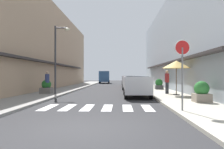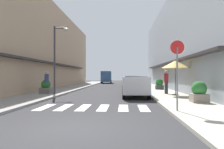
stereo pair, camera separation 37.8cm
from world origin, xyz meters
name	(u,v)px [view 1 (the left image)]	position (x,y,z in m)	size (l,w,h in m)	color
ground_plane	(110,90)	(0.00, 16.44, 0.00)	(90.41, 90.41, 0.00)	#2B2B2D
sidewalk_left	(65,90)	(-4.74, 16.44, 0.06)	(2.89, 57.53, 0.12)	gray
sidewalk_right	(156,90)	(4.74, 16.44, 0.06)	(2.89, 57.53, 0.12)	#ADA899
building_row_left	(32,46)	(-8.68, 17.49, 4.76)	(5.50, 38.99, 9.52)	tan
building_row_right	(191,43)	(8.68, 17.49, 5.00)	(5.50, 38.99, 10.01)	#939EA8
crosswalk	(97,108)	(0.00, 4.18, 0.01)	(5.20, 2.20, 0.01)	silver
parked_car_near	(136,84)	(2.24, 9.46, 0.92)	(1.82, 4.49, 1.47)	silver
parked_car_mid	(132,82)	(2.24, 15.04, 0.92)	(1.95, 4.50, 1.47)	silver
parked_car_far	(129,80)	(2.24, 21.76, 0.92)	(1.87, 4.21, 1.47)	maroon
parked_car_distant	(128,79)	(2.24, 28.38, 0.92)	(1.85, 4.22, 1.47)	black
delivery_van	(104,76)	(-2.09, 37.24, 1.41)	(2.17, 5.47, 2.37)	#33598C
round_street_sign	(182,56)	(3.60, 2.75, 2.33)	(0.65, 0.07, 2.88)	slate
street_lamp	(58,52)	(-3.74, 10.49, 3.34)	(1.19, 0.28, 5.25)	#38383D
cafe_umbrella	(176,65)	(5.15, 9.79, 2.33)	(2.01, 2.01, 2.50)	#262626
planter_corner	(202,92)	(5.45, 5.68, 0.65)	(0.84, 0.84, 1.12)	gray
planter_midblock	(46,87)	(-4.77, 10.90, 0.61)	(0.86, 0.86, 1.08)	slate
planter_far	(159,84)	(5.08, 16.53, 0.63)	(0.80, 0.80, 1.07)	#4C4C4C
pedestrian_walking_near	(47,82)	(-4.66, 10.76, 1.05)	(0.34, 0.34, 1.76)	#282B33
pedestrian_walking_far	(167,81)	(4.73, 10.99, 1.09)	(0.34, 0.34, 1.82)	#282B33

